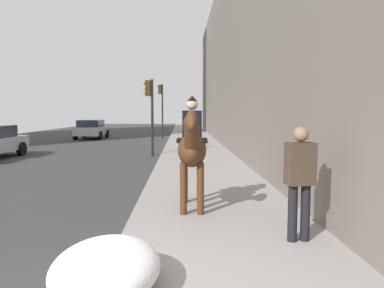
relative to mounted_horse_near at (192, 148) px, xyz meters
The scene contains 6 objects.
mounted_horse_near is the anchor object (origin of this frame).
pedestrian_greeting 2.39m from the mounted_horse_near, 139.85° to the right, with size 0.31×0.43×1.70m.
car_mid_lane 22.04m from the mounted_horse_near, 18.77° to the left, with size 3.91×2.04×1.44m.
traffic_light_near_curb 9.81m from the mounted_horse_near, ahead, with size 0.20×0.44×3.51m.
traffic_light_far_curb 21.31m from the mounted_horse_near, ahead, with size 0.20×0.44×4.17m.
snow_pile_near 3.56m from the mounted_horse_near, 162.94° to the left, with size 1.50×1.15×0.52m, color white.
Camera 1 is at (-3.18, -0.96, 2.03)m, focal length 34.05 mm.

